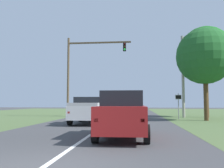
# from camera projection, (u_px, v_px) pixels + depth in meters

# --- Properties ---
(ground_plane) EXTENTS (120.00, 120.00, 0.00)m
(ground_plane) POSITION_uv_depth(u_px,v_px,m) (106.00, 124.00, 17.33)
(ground_plane) COLOR #424244
(lane_centre_stripe) EXTENTS (0.16, 41.74, 0.01)m
(lane_centre_stripe) POSITION_uv_depth(u_px,v_px,m) (53.00, 160.00, 6.42)
(lane_centre_stripe) COLOR white
(lane_centre_stripe) RESTS_ON ground_plane
(red_suv_near) EXTENTS (2.17, 4.90, 1.99)m
(red_suv_near) POSITION_uv_depth(u_px,v_px,m) (123.00, 113.00, 10.72)
(red_suv_near) COLOR maroon
(red_suv_near) RESTS_ON ground_plane
(pickup_truck_lead) EXTENTS (2.39, 5.59, 1.91)m
(pickup_truck_lead) POSITION_uv_depth(u_px,v_px,m) (89.00, 110.00, 17.91)
(pickup_truck_lead) COLOR silver
(pickup_truck_lead) RESTS_ON ground_plane
(traffic_light) EXTENTS (7.04, 0.40, 8.71)m
(traffic_light) POSITION_uv_depth(u_px,v_px,m) (83.00, 65.00, 26.95)
(traffic_light) COLOR brown
(traffic_light) RESTS_ON ground_plane
(keep_moving_sign) EXTENTS (0.60, 0.09, 2.40)m
(keep_moving_sign) POSITION_uv_depth(u_px,v_px,m) (178.00, 102.00, 23.23)
(keep_moving_sign) COLOR gray
(keep_moving_sign) RESTS_ON ground_plane
(oak_tree_right) EXTENTS (5.37, 5.37, 9.53)m
(oak_tree_right) POSITION_uv_depth(u_px,v_px,m) (206.00, 52.00, 25.80)
(oak_tree_right) COLOR #4C351E
(oak_tree_right) RESTS_ON ground_plane
(utility_pole_right) EXTENTS (0.28, 0.28, 8.50)m
(utility_pole_right) POSITION_uv_depth(u_px,v_px,m) (183.00, 76.00, 25.41)
(utility_pole_right) COLOR #9E998E
(utility_pole_right) RESTS_ON ground_plane
(extra_tree_1) EXTENTS (4.83, 4.83, 7.93)m
(extra_tree_1) POSITION_uv_depth(u_px,v_px,m) (205.00, 56.00, 21.05)
(extra_tree_1) COLOR #4C351E
(extra_tree_1) RESTS_ON ground_plane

